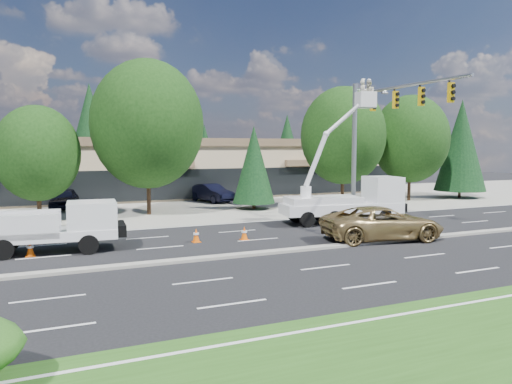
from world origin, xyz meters
name	(u,v)px	position (x,y,z in m)	size (l,w,h in m)	color
ground	(287,252)	(0.00, 0.00, 0.00)	(140.00, 140.00, 0.00)	black
concrete_apron	(173,205)	(0.00, 20.00, 0.01)	(140.00, 22.00, 0.01)	gray
road_median	(287,250)	(0.00, 0.00, 0.06)	(120.00, 0.55, 0.12)	gray
strip_mall	(147,166)	(0.00, 29.97, 2.83)	(50.40, 15.40, 5.50)	tan
tree_front_c	(37,153)	(-10.00, 15.00, 4.29)	(5.29, 5.29, 7.34)	#332114
tree_front_d	(147,124)	(-3.00, 15.00, 6.26)	(7.70, 7.70, 10.69)	#332114
tree_front_e	(254,164)	(5.00, 15.00, 3.39)	(3.20, 3.20, 6.31)	#332114
tree_front_f	(343,136)	(13.00, 15.00, 5.64)	(6.95, 6.95, 9.64)	#332114
tree_front_g	(410,139)	(20.00, 15.00, 5.42)	(6.67, 6.67, 9.25)	#332114
tree_front_h	(461,145)	(26.00, 15.00, 4.88)	(4.61, 4.61, 9.09)	#332114
tree_back_b	(90,132)	(-4.00, 42.00, 6.52)	(6.17, 6.17, 12.16)	#332114
tree_back_c	(205,152)	(10.00, 42.00, 4.09)	(3.87, 3.87, 7.62)	#332114
tree_back_d	(287,146)	(22.00, 42.00, 4.96)	(4.69, 4.69, 9.24)	#332114
signal_mast	(374,126)	(10.03, 7.04, 6.06)	(2.76, 10.16, 9.00)	gray
utility_pickup	(59,232)	(-9.30, 4.16, 0.91)	(5.94, 2.67, 2.21)	white
bucket_truck	(350,193)	(7.58, 6.10, 1.83)	(7.73, 3.43, 8.86)	white
traffic_cone_a	(30,249)	(-10.52, 3.66, 0.34)	(0.40, 0.40, 0.70)	#E35607
traffic_cone_b	(196,235)	(-3.05, 3.86, 0.34)	(0.40, 0.40, 0.70)	#E35607
traffic_cone_c	(244,233)	(-0.64, 3.46, 0.34)	(0.40, 0.40, 0.70)	#E35607
minivan	(382,223)	(5.72, 0.60, 0.85)	(2.82, 6.12, 1.70)	olive
parked_car_west	(64,199)	(-8.19, 20.72, 0.80)	(1.88, 4.68, 1.60)	black
parked_car_east	(211,193)	(3.65, 21.00, 0.77)	(1.64, 4.70, 1.55)	black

